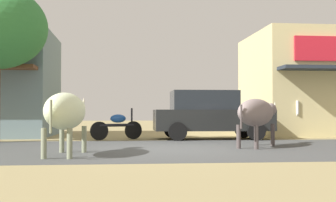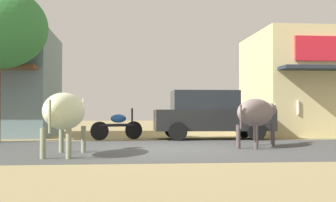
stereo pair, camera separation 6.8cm
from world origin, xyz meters
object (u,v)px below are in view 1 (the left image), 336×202
at_px(parked_hatchback_car, 210,114).
at_px(pedestrian_by_shop, 295,113).
at_px(cow_far_dark, 257,113).
at_px(parked_motorcycle, 117,126).
at_px(cow_near_brown, 66,112).

relative_size(parked_hatchback_car, pedestrian_by_shop, 2.58).
relative_size(cow_far_dark, pedestrian_by_shop, 1.56).
relative_size(parked_hatchback_car, parked_motorcycle, 2.33).
distance_m(parked_motorcycle, cow_near_brown, 5.54).
relative_size(parked_hatchback_car, cow_far_dark, 1.66).
xyz_separation_m(parked_hatchback_car, parked_motorcycle, (-3.13, -0.01, -0.37)).
bearing_deg(cow_far_dark, parked_motorcycle, 135.71).
distance_m(parked_hatchback_car, cow_far_dark, 3.64).
bearing_deg(pedestrian_by_shop, parked_motorcycle, -173.27).
xyz_separation_m(parked_motorcycle, cow_near_brown, (-1.04, -5.42, 0.45)).
xyz_separation_m(cow_near_brown, cow_far_dark, (4.71, 1.84, -0.03)).
distance_m(cow_near_brown, pedestrian_by_shop, 9.69).
height_order(parked_hatchback_car, cow_far_dark, parked_hatchback_car).
height_order(parked_hatchback_car, pedestrian_by_shop, parked_hatchback_car).
distance_m(parked_hatchback_car, parked_motorcycle, 3.15).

